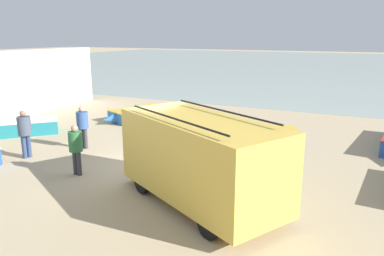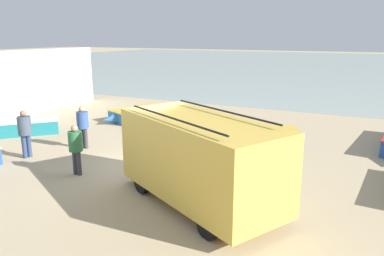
{
  "view_description": "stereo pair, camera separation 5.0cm",
  "coord_description": "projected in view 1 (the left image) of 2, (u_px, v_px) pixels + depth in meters",
  "views": [
    {
      "loc": [
        6.71,
        -10.19,
        4.41
      ],
      "look_at": [
        0.69,
        2.1,
        1.0
      ],
      "focal_mm": 35.0,
      "sensor_mm": 36.0,
      "label": 1
    },
    {
      "loc": [
        6.76,
        -10.16,
        4.41
      ],
      "look_at": [
        0.69,
        2.1,
        1.0
      ],
      "focal_mm": 35.0,
      "sensor_mm": 36.0,
      "label": 2
    }
  ],
  "objects": [
    {
      "name": "fisherman_0",
      "position": [
        82.0,
        123.0,
        14.73
      ],
      "size": [
        0.45,
        0.45,
        1.71
      ],
      "rotation": [
        0.0,
        0.0,
        1.89
      ],
      "color": "#38383D",
      "rests_on": "ground_plane"
    },
    {
      "name": "fisherman_2",
      "position": [
        25.0,
        130.0,
        13.59
      ],
      "size": [
        0.47,
        0.47,
        1.78
      ],
      "rotation": [
        0.0,
        0.0,
        6.04
      ],
      "color": "navy",
      "rests_on": "ground_plane"
    },
    {
      "name": "fishing_rowboat_1",
      "position": [
        250.0,
        136.0,
        15.85
      ],
      "size": [
        4.65,
        3.2,
        0.51
      ],
      "rotation": [
        0.0,
        0.0,
        3.61
      ],
      "color": "navy",
      "rests_on": "ground_plane"
    },
    {
      "name": "sea_water",
      "position": [
        329.0,
        64.0,
        58.11
      ],
      "size": [
        120.0,
        80.0,
        0.01
      ],
      "primitive_type": "cube",
      "color": "#99A89E",
      "rests_on": "ground_plane"
    },
    {
      "name": "fishing_rowboat_3",
      "position": [
        17.0,
        127.0,
        17.01
      ],
      "size": [
        3.4,
        3.52,
        0.64
      ],
      "rotation": [
        0.0,
        0.0,
        3.96
      ],
      "color": "#1E757F",
      "rests_on": "ground_plane"
    },
    {
      "name": "fisherman_3",
      "position": [
        76.0,
        145.0,
        11.91
      ],
      "size": [
        0.43,
        0.43,
        1.66
      ],
      "rotation": [
        0.0,
        0.0,
        1.53
      ],
      "color": "#38383D",
      "rests_on": "ground_plane"
    },
    {
      "name": "fishing_rowboat_0",
      "position": [
        139.0,
        114.0,
        19.97
      ],
      "size": [
        2.58,
        3.97,
        0.61
      ],
      "rotation": [
        0.0,
        0.0,
        4.32
      ],
      "color": "#2D66AD",
      "rests_on": "ground_plane"
    },
    {
      "name": "parked_van",
      "position": [
        199.0,
        158.0,
        9.8
      ],
      "size": [
        5.36,
        4.11,
        2.47
      ],
      "rotation": [
        0.0,
        0.0,
        2.65
      ],
      "color": "gold",
      "rests_on": "ground_plane"
    },
    {
      "name": "ground_plane",
      "position": [
        147.0,
        167.0,
        12.81
      ],
      "size": [
        200.0,
        200.0,
        0.0
      ],
      "primitive_type": "plane",
      "color": "tan"
    }
  ]
}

